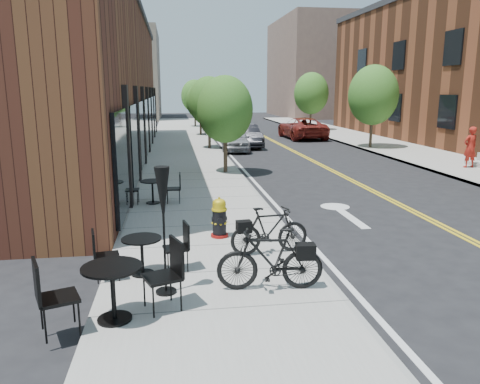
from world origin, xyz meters
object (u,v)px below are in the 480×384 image
bicycle_right (270,230)px  parked_car_a (235,139)px  parked_car_b (245,135)px  parked_car_c (218,124)px  bistro_set_c (152,188)px  pedestrian (470,147)px  patio_umbrella (163,204)px  fire_hydrant (219,218)px  parked_car_far (302,128)px  bicycle_left (270,259)px  bistro_set_a (113,285)px  bistro_set_b (142,251)px

bicycle_right → parked_car_a: 17.14m
parked_car_b → parked_car_c: 8.30m
bistro_set_c → parked_car_c: 22.71m
parked_car_c → pedestrian: bearing=-63.2°
bistro_set_c → patio_umbrella: 6.39m
pedestrian → fire_hydrant: bearing=26.1°
parked_car_c → pedestrian: size_ratio=3.21×
parked_car_a → parked_car_far: 8.13m
bicycle_left → parked_car_far: (7.46, 24.77, 0.08)m
patio_umbrella → pedestrian: bearing=40.7°
fire_hydrant → bistro_set_c: size_ratio=0.56×
bicycle_left → bistro_set_a: bearing=-67.9°
fire_hydrant → bistro_set_a: (-1.90, -3.68, 0.11)m
bistro_set_b → bistro_set_a: bearing=-111.5°
bicycle_left → bistro_set_c: (-2.14, 6.40, -0.09)m
bicycle_left → patio_umbrella: bearing=-88.3°
parked_car_c → parked_car_b: bearing=-84.5°
bicycle_left → bistro_set_b: bearing=-108.7°
bicycle_left → bistro_set_a: bistro_set_a is taller
patio_umbrella → parked_car_far: (9.17, 24.65, -0.89)m
bicycle_left → bicycle_right: 1.76m
bistro_set_b → bistro_set_c: 5.44m
bistro_set_a → parked_car_far: 27.34m
fire_hydrant → parked_car_far: bearing=64.2°
bistro_set_b → parked_car_a: parked_car_a is taller
bistro_set_b → parked_car_b: 20.11m
pedestrian → parked_car_far: bearing=-84.6°
bistro_set_c → parked_car_a: 13.04m
bicycle_right → pedestrian: (10.59, 9.26, 0.38)m
bistro_set_a → bistro_set_c: bearing=67.0°
bistro_set_c → parked_car_b: 14.90m
fire_hydrant → parked_car_c: 25.89m
bicycle_left → bistro_set_b: size_ratio=1.05×
fire_hydrant → parked_car_a: 16.01m
bistro_set_b → bistro_set_c: size_ratio=1.04×
bistro_set_c → fire_hydrant: bearing=-63.8°
pedestrian → bicycle_left: bearing=36.3°
bistro_set_c → parked_car_far: parked_car_far is taller
bistro_set_c → parked_car_b: bearing=71.9°
bistro_set_a → parked_car_a: parked_car_a is taller
parked_car_a → bistro_set_b: bearing=-97.2°
bistro_set_b → parked_car_far: bearing=56.8°
bistro_set_a → patio_umbrella: patio_umbrella is taller
parked_car_far → fire_hydrant: bearing=68.1°
patio_umbrella → parked_car_far: size_ratio=0.40×
parked_car_b → pedestrian: (8.18, -9.49, 0.30)m
bicycle_right → parked_car_b: size_ratio=0.39×
bistro_set_c → pedestrian: pedestrian is taller
bistro_set_a → bicycle_right: bearing=20.5°
bistro_set_c → pedestrian: 13.87m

